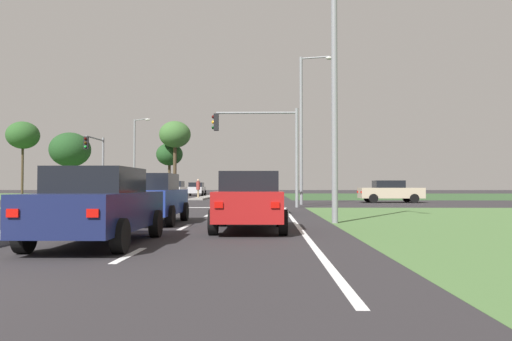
{
  "coord_description": "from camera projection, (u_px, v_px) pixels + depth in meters",
  "views": [
    {
      "loc": [
        5.91,
        -5.02,
        1.23
      ],
      "look_at": [
        5.13,
        32.24,
        2.32
      ],
      "focal_mm": 35.7,
      "sensor_mm": 36.0,
      "label": 1
    }
  ],
  "objects": [
    {
      "name": "car_red_fifth",
      "position": [
        250.0,
        201.0,
        13.86
      ],
      "size": [
        1.94,
        4.27,
        1.6
      ],
      "color": "#A31919",
      "rests_on": "ground"
    },
    {
      "name": "lane_dash_near",
      "position": [
        130.0,
        255.0,
        8.92
      ],
      "size": [
        0.14,
        2.0,
        0.01
      ],
      "primitive_type": "cube",
      "color": "silver",
      "rests_on": "ground"
    },
    {
      "name": "treeline_fourth",
      "position": [
        175.0,
        135.0,
        66.78
      ],
      "size": [
        4.12,
        4.12,
        9.68
      ],
      "color": "#423323",
      "rests_on": "ground"
    },
    {
      "name": "crosswalk_bar_fourth",
      "position": [
        116.0,
        206.0,
        29.95
      ],
      "size": [
        0.7,
        2.8,
        0.01
      ],
      "primitive_type": "cube",
      "color": "silver",
      "rests_on": "ground"
    },
    {
      "name": "treeline_near",
      "position": [
        23.0,
        135.0,
        68.5
      ],
      "size": [
        4.33,
        4.33,
        9.84
      ],
      "color": "#423323",
      "rests_on": "ground"
    },
    {
      "name": "edge_line_right",
      "position": [
        295.0,
        222.0,
        16.96
      ],
      "size": [
        0.14,
        24.0,
        0.01
      ],
      "primitive_type": "cube",
      "color": "silver",
      "rests_on": "ground"
    },
    {
      "name": "pedestrian_at_median",
      "position": [
        198.0,
        186.0,
        45.27
      ],
      "size": [
        0.34,
        0.34,
        1.65
      ],
      "rotation": [
        0.0,
        0.0,
        5.36
      ],
      "color": "#9E8966",
      "rests_on": "median_island_far"
    },
    {
      "name": "lane_dash_third",
      "position": [
        208.0,
        215.0,
        20.91
      ],
      "size": [
        0.14,
        2.0,
        0.01
      ],
      "primitive_type": "cube",
      "color": "silver",
      "rests_on": "ground"
    },
    {
      "name": "traffic_signal_far_left",
      "position": [
        97.0,
        156.0,
        40.35
      ],
      "size": [
        0.32,
        4.3,
        5.18
      ],
      "color": "gray",
      "rests_on": "ground"
    },
    {
      "name": "car_maroon_eighth",
      "position": [
        115.0,
        191.0,
        35.93
      ],
      "size": [
        4.35,
        1.96,
        1.59
      ],
      "rotation": [
        0.0,
        0.0,
        -1.57
      ],
      "color": "maroon",
      "rests_on": "ground"
    },
    {
      "name": "car_white_second",
      "position": [
        174.0,
        190.0,
        45.3
      ],
      "size": [
        2.07,
        4.32,
        1.62
      ],
      "rotation": [
        0.0,
        0.0,
        3.14
      ],
      "color": "silver",
      "rests_on": "ground"
    },
    {
      "name": "grass_verge_far_right",
      "position": [
        435.0,
        196.0,
        59.04
      ],
      "size": [
        35.0,
        35.0,
        0.01
      ],
      "primitive_type": "cube",
      "color": "#2D4C28",
      "rests_on": "ground"
    },
    {
      "name": "stop_bar_near",
      "position": [
        228.0,
        208.0,
        28.01
      ],
      "size": [
        6.4,
        0.5,
        0.01
      ],
      "primitive_type": "cube",
      "color": "silver",
      "rests_on": "ground"
    },
    {
      "name": "crosswalk_bar_second",
      "position": [
        78.0,
        206.0,
        30.0
      ],
      "size": [
        0.7,
        2.8,
        0.01
      ],
      "primitive_type": "cube",
      "color": "silver",
      "rests_on": "ground"
    },
    {
      "name": "treeline_third",
      "position": [
        169.0,
        155.0,
        68.81
      ],
      "size": [
        3.57,
        3.57,
        6.96
      ],
      "color": "#423323",
      "rests_on": "ground"
    },
    {
      "name": "crosswalk_bar_near",
      "position": [
        58.0,
        206.0,
        30.03
      ],
      "size": [
        0.7,
        2.8,
        0.01
      ],
      "primitive_type": "cube",
      "color": "silver",
      "rests_on": "ground"
    },
    {
      "name": "traffic_signal_near_right",
      "position": [
        265.0,
        139.0,
        28.48
      ],
      "size": [
        4.87,
        0.32,
        5.56
      ],
      "color": "gray",
      "rests_on": "ground"
    },
    {
      "name": "car_beige_seventh",
      "position": [
        390.0,
        191.0,
        36.32
      ],
      "size": [
        4.47,
        2.06,
        1.58
      ],
      "rotation": [
        0.0,
        0.0,
        -1.57
      ],
      "color": "#BCAD8E",
      "rests_on": "ground"
    },
    {
      "name": "ground_plane",
      "position": [
        181.0,
        203.0,
        35.09
      ],
      "size": [
        200.0,
        200.0,
        0.0
      ],
      "primitive_type": "plane",
      "color": "#282628"
    },
    {
      "name": "crosswalk_bar_third",
      "position": [
        97.0,
        206.0,
        29.98
      ],
      "size": [
        0.7,
        2.8,
        0.01
      ],
      "primitive_type": "cube",
      "color": "silver",
      "rests_on": "ground"
    },
    {
      "name": "street_lamp_second",
      "position": [
        304.0,
        122.0,
        32.6
      ],
      "size": [
        2.18,
        0.71,
        9.51
      ],
      "color": "gray",
      "rests_on": "ground"
    },
    {
      "name": "car_blue_fourth",
      "position": [
        151.0,
        198.0,
        16.38
      ],
      "size": [
        1.97,
        4.14,
        1.61
      ],
      "color": "navy",
      "rests_on": "ground"
    },
    {
      "name": "lane_dash_second",
      "position": [
        185.0,
        227.0,
        14.92
      ],
      "size": [
        0.14,
        2.0,
        0.01
      ],
      "primitive_type": "cube",
      "color": "silver",
      "rests_on": "ground"
    },
    {
      "name": "treeline_second",
      "position": [
        70.0,
        150.0,
        68.79
      ],
      "size": [
        5.48,
        5.48,
        8.4
      ],
      "color": "#423323",
      "rests_on": "ground"
    },
    {
      "name": "street_lamp_third",
      "position": [
        136.0,
        153.0,
        53.76
      ],
      "size": [
        2.13,
        1.68,
        8.24
      ],
      "color": "gray",
      "rests_on": "ground"
    },
    {
      "name": "median_island_near",
      "position": [
        80.0,
        222.0,
        16.1
      ],
      "size": [
        1.2,
        22.0,
        0.14
      ],
      "primitive_type": "cube",
      "color": "gray",
      "rests_on": "ground"
    },
    {
      "name": "car_silver_near",
      "position": [
        196.0,
        189.0,
        59.86
      ],
      "size": [
        2.02,
        4.19,
        1.57
      ],
      "rotation": [
        0.0,
        0.0,
        3.14
      ],
      "color": "#B7B7BC",
      "rests_on": "ground"
    },
    {
      "name": "car_teal_third",
      "position": [
        256.0,
        196.0,
        21.92
      ],
      "size": [
        2.0,
        4.52,
        1.47
      ],
      "color": "#19565B",
      "rests_on": "ground"
    },
    {
      "name": "crosswalk_bar_fifth",
      "position": [
        136.0,
        206.0,
        29.93
      ],
      "size": [
        0.7,
        2.8,
        0.01
      ],
      "primitive_type": "cube",
      "color": "silver",
      "rests_on": "ground"
    },
    {
      "name": "median_island_far",
      "position": [
        217.0,
        195.0,
        60.07
      ],
      "size": [
        1.2,
        36.0,
        0.14
      ],
      "primitive_type": "cube",
      "color": "gray",
      "rests_on": "ground"
    },
    {
      "name": "car_navy_sixth",
      "position": [
        99.0,
        205.0,
        10.6
      ],
      "size": [
        1.96,
        4.63,
        1.6
      ],
      "color": "#161E47",
      "rests_on": "ground"
    },
    {
      "name": "lane_dash_fourth",
      "position": [
        221.0,
        208.0,
        26.91
      ],
      "size": [
        0.14,
        2.0,
        0.01
      ],
      "primitive_type": "cube",
      "color": "silver",
      "rests_on": "ground"
    },
    {
      "name": "street_lamp_near",
      "position": [
        336.0,
        70.0,
        16.48
      ],
      "size": [
        0.68,
        2.1,
        8.88
      ],
      "color": "gray",
      "rests_on": "ground"
    },
    {
      "name": "grass_verge_far_left",
      "position": [
        1.0,
        196.0,
        60.11
      ],
      "size": [
        35.0,
        35.0,
        0.01
      ],
      "primitive_type": "cube",
      "color": "#476B38",
      "rests_on": "ground"
    }
  ]
}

